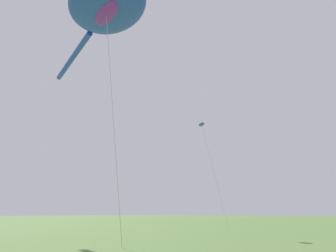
{
  "coord_description": "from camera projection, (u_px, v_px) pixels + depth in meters",
  "views": [
    {
      "loc": [
        -9.71,
        2.97,
        1.45
      ],
      "look_at": [
        -0.02,
        10.36,
        5.17
      ],
      "focal_mm": 30.47,
      "sensor_mm": 36.0,
      "label": 1
    }
  ],
  "objects": [
    {
      "name": "small_kite_diamond_red",
      "position": [
        202.0,
        126.0,
        23.36
      ],
      "size": [
        4.38,
        0.86,
        8.56
      ],
      "rotation": [
        0.0,
        0.0,
        0.51
      ],
      "color": "blue",
      "rests_on": "ground"
    },
    {
      "name": "big_show_kite",
      "position": [
        105.0,
        10.0,
        17.5
      ],
      "size": [
        6.67,
        14.07,
        13.97
      ],
      "rotation": [
        0.0,
        0.0,
        -1.89
      ],
      "color": "blue",
      "rests_on": "ground"
    }
  ]
}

